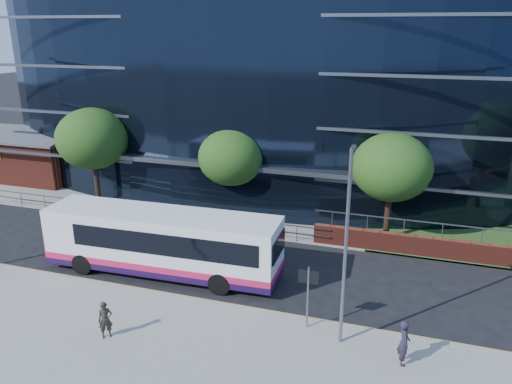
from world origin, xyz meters
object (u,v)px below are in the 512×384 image
(street_sign, at_px, (308,285))
(tree_far_b, at_px, (231,157))
(tree_far_c, at_px, (392,167))
(pedestrian_b, at_px, (105,320))
(city_bus, at_px, (164,242))
(pedestrian, at_px, (404,342))
(brick_pavilion, at_px, (37,155))
(tree_far_a, at_px, (92,139))
(streetlight_east, at_px, (346,244))

(street_sign, xyz_separation_m, tree_far_b, (-7.50, 11.09, 2.06))
(tree_far_c, height_order, pedestrian_b, tree_far_c)
(tree_far_c, bearing_deg, city_bus, -143.51)
(tree_far_b, distance_m, pedestrian, 17.11)
(brick_pavilion, relative_size, pedestrian_b, 5.45)
(tree_far_b, bearing_deg, brick_pavilion, 168.12)
(city_bus, bearing_deg, pedestrian_b, -87.53)
(brick_pavilion, height_order, city_bus, brick_pavilion)
(street_sign, xyz_separation_m, tree_far_a, (-17.50, 10.59, 2.71))
(tree_far_b, bearing_deg, streetlight_east, -52.37)
(tree_far_c, xyz_separation_m, streetlight_east, (-1.00, -11.17, -0.10))
(pedestrian, bearing_deg, pedestrian_b, 87.07)
(tree_far_b, height_order, city_bus, tree_far_b)
(pedestrian, distance_m, pedestrian_b, 11.72)
(tree_far_b, height_order, streetlight_east, streetlight_east)
(tree_far_a, distance_m, city_bus, 12.64)
(tree_far_c, bearing_deg, brick_pavilion, 171.18)
(pedestrian_b, bearing_deg, tree_far_c, 15.48)
(tree_far_a, height_order, city_bus, tree_far_a)
(brick_pavilion, height_order, tree_far_c, tree_far_c)
(streetlight_east, bearing_deg, pedestrian, -15.34)
(street_sign, height_order, tree_far_a, tree_far_a)
(tree_far_c, bearing_deg, streetlight_east, -95.11)
(tree_far_a, bearing_deg, streetlight_east, -30.46)
(tree_far_b, height_order, pedestrian_b, tree_far_b)
(brick_pavilion, distance_m, streetlight_east, 32.19)
(tree_far_a, xyz_separation_m, tree_far_c, (20.00, 0.00, -0.33))
(city_bus, bearing_deg, tree_far_c, 34.68)
(tree_far_c, height_order, streetlight_east, streetlight_east)
(street_sign, height_order, streetlight_east, streetlight_east)
(street_sign, bearing_deg, streetlight_east, -21.36)
(street_sign, height_order, pedestrian_b, street_sign)
(city_bus, height_order, pedestrian, city_bus)
(city_bus, bearing_deg, tree_far_b, 84.24)
(street_sign, relative_size, pedestrian_b, 1.77)
(streetlight_east, relative_size, pedestrian_b, 5.07)
(city_bus, distance_m, pedestrian_b, 6.06)
(pedestrian_b, bearing_deg, pedestrian, -28.61)
(streetlight_east, height_order, city_bus, streetlight_east)
(pedestrian_b, bearing_deg, city_bus, 56.01)
(city_bus, bearing_deg, streetlight_east, -21.11)
(city_bus, xyz_separation_m, pedestrian, (12.01, -4.02, -0.70))
(brick_pavilion, xyz_separation_m, pedestrian_b, (18.88, -18.31, -1.00))
(brick_pavilion, height_order, street_sign, brick_pavilion)
(tree_far_a, height_order, tree_far_c, tree_far_a)
(street_sign, distance_m, tree_far_c, 11.14)
(brick_pavilion, height_order, streetlight_east, streetlight_east)
(tree_far_c, height_order, city_bus, tree_far_c)
(tree_far_b, xyz_separation_m, pedestrian_b, (-0.13, -14.31, -3.27))
(streetlight_east, xyz_separation_m, pedestrian_b, (-9.13, -2.64, -3.50))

